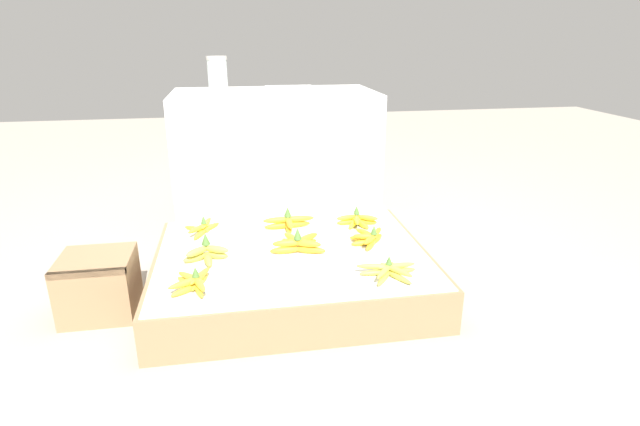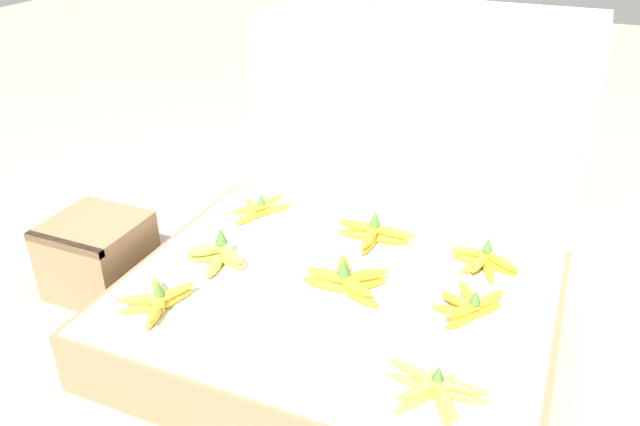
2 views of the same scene
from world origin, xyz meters
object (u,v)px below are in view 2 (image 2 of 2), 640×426
(banana_bunch_back_left, at_px, (260,208))
(banana_bunch_back_midright, at_px, (484,261))
(banana_bunch_middle_midleft, at_px, (347,280))
(foam_tray_white, at_px, (465,10))
(banana_bunch_back_midleft, at_px, (374,234))
(banana_bunch_front_midright, at_px, (434,390))
(banana_bunch_middle_left, at_px, (217,255))
(banana_bunch_middle_midright, at_px, (468,305))
(wooden_crate, at_px, (98,256))
(banana_bunch_front_left, at_px, (158,300))

(banana_bunch_back_left, height_order, banana_bunch_back_midright, banana_bunch_back_midright)
(banana_bunch_middle_midleft, xyz_separation_m, foam_tray_white, (0.08, 0.89, 0.57))
(banana_bunch_back_left, relative_size, banana_bunch_back_midleft, 0.84)
(banana_bunch_front_midright, bearing_deg, banana_bunch_middle_left, 159.28)
(banana_bunch_middle_midright, distance_m, foam_tray_white, 1.06)
(banana_bunch_back_left, bearing_deg, banana_bunch_back_midleft, -3.36)
(wooden_crate, relative_size, foam_tray_white, 1.06)
(banana_bunch_middle_left, bearing_deg, foam_tray_white, 62.94)
(banana_bunch_front_left, bearing_deg, banana_bunch_middle_midright, 21.63)
(wooden_crate, bearing_deg, foam_tray_white, 46.27)
(wooden_crate, height_order, banana_bunch_middle_midleft, banana_bunch_middle_midleft)
(banana_bunch_middle_left, height_order, banana_bunch_back_midright, banana_bunch_middle_left)
(banana_bunch_front_left, distance_m, banana_bunch_back_midright, 0.92)
(banana_bunch_back_midright, bearing_deg, banana_bunch_front_left, -145.23)
(banana_bunch_middle_midright, bearing_deg, banana_bunch_middle_midleft, -175.46)
(banana_bunch_front_left, height_order, banana_bunch_front_midright, banana_bunch_front_left)
(banana_bunch_front_left, xyz_separation_m, foam_tray_white, (0.51, 1.16, 0.57))
(banana_bunch_middle_midleft, height_order, banana_bunch_back_midright, banana_bunch_middle_midleft)
(banana_bunch_middle_midright, xyz_separation_m, banana_bunch_back_midright, (0.00, 0.22, 0.00))
(banana_bunch_front_midright, bearing_deg, banana_bunch_middle_midleft, 136.58)
(banana_bunch_middle_midleft, bearing_deg, banana_bunch_back_left, 145.59)
(banana_bunch_middle_midleft, xyz_separation_m, banana_bunch_back_left, (-0.42, 0.29, -0.01))
(banana_bunch_back_midright, relative_size, foam_tray_white, 0.78)
(wooden_crate, xyz_separation_m, foam_tray_white, (0.90, 0.94, 0.66))
(wooden_crate, distance_m, banana_bunch_middle_left, 0.45)
(banana_bunch_middle_midleft, xyz_separation_m, banana_bunch_back_midright, (0.33, 0.25, -0.01))
(wooden_crate, xyz_separation_m, banana_bunch_front_midright, (1.14, -0.24, 0.09))
(wooden_crate, bearing_deg, banana_bunch_back_midright, 14.99)
(wooden_crate, xyz_separation_m, banana_bunch_middle_midright, (1.15, 0.08, 0.09))
(banana_bunch_front_midright, height_order, foam_tray_white, foam_tray_white)
(banana_bunch_back_left, height_order, foam_tray_white, foam_tray_white)
(banana_bunch_middle_left, distance_m, banana_bunch_back_midright, 0.77)
(banana_bunch_back_left, bearing_deg, banana_bunch_middle_midright, -19.39)
(foam_tray_white, bearing_deg, banana_bunch_middle_midright, -74.00)
(banana_bunch_middle_midleft, relative_size, banana_bunch_middle_midright, 1.25)
(banana_bunch_back_left, xyz_separation_m, banana_bunch_back_midleft, (0.41, -0.02, 0.01))
(banana_bunch_back_midleft, bearing_deg, wooden_crate, -158.25)
(wooden_crate, bearing_deg, banana_bunch_front_left, -28.36)
(banana_bunch_front_midright, xyz_separation_m, banana_bunch_back_midright, (0.01, 0.55, 0.00))
(banana_bunch_front_left, xyz_separation_m, banana_bunch_middle_left, (0.04, 0.24, 0.01))
(banana_bunch_front_midright, distance_m, banana_bunch_back_midright, 0.55)
(wooden_crate, distance_m, foam_tray_white, 1.47)
(wooden_crate, distance_m, banana_bunch_back_left, 0.54)
(banana_bunch_front_left, relative_size, banana_bunch_back_left, 0.95)
(banana_bunch_middle_left, relative_size, banana_bunch_middle_midright, 1.03)
(banana_bunch_front_midright, relative_size, foam_tray_white, 0.90)
(wooden_crate, bearing_deg, banana_bunch_middle_left, 3.27)
(foam_tray_white, bearing_deg, banana_bunch_front_midright, -78.61)
(banana_bunch_back_left, bearing_deg, banana_bunch_middle_midleft, -34.41)
(banana_bunch_front_left, xyz_separation_m, banana_bunch_back_midleft, (0.41, 0.54, 0.01))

